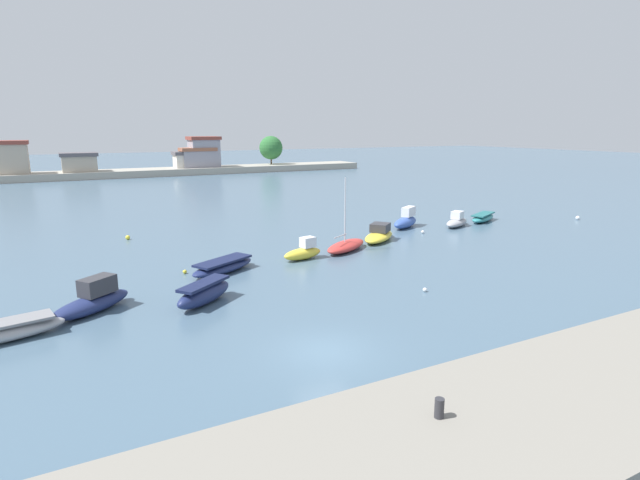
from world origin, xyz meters
The scene contains 19 objects.
ground_plane centered at (0.00, 0.00, 0.00)m, with size 400.00×400.00×0.00m, color #476075.
seawall_embankment centered at (0.00, -10.00, 1.20)m, with size 64.11×6.03×2.40m, color gray.
mooring_bollard centered at (-1.69, -9.31, 2.67)m, with size 0.25×0.25×0.54m, color #2D2D33.
moored_boat_0 centered at (-12.73, 8.10, 0.44)m, with size 5.37×2.58×0.91m.
moored_boat_1 centered at (-8.78, 10.27, 0.65)m, with size 4.85×4.19×1.84m.
moored_boat_2 centered at (-3.10, 8.74, 0.61)m, with size 4.25×3.68×1.26m.
moored_boat_3 centered at (-0.26, 14.40, 0.42)m, with size 5.61×4.13×0.89m.
moored_boat_4 centered at (6.20, 14.97, 0.58)m, with size 3.48×1.78×1.66m.
moored_boat_5 centered at (10.44, 15.77, 0.42)m, with size 5.32×4.12×5.97m.
moored_boat_6 centered at (14.96, 17.64, 0.53)m, with size 5.28×4.74×1.50m.
moored_boat_7 centered at (20.78, 21.41, 0.71)m, with size 4.57×3.50×2.00m.
moored_boat_8 centered at (25.68, 19.42, 0.52)m, with size 4.49×3.32×1.54m.
moored_boat_9 centered at (30.11, 20.22, 0.40)m, with size 5.13×3.57×0.84m.
mooring_buoy_0 centered at (20.37, 18.24, 0.15)m, with size 0.30×0.30×0.30m, color white.
mooring_buoy_1 centered at (-4.74, 28.45, 0.20)m, with size 0.40×0.40×0.40m, color yellow.
mooring_buoy_2 centered at (-2.71, 15.27, 0.14)m, with size 0.28×0.28×0.28m, color yellow.
mooring_buoy_3 centered at (39.94, 16.08, 0.21)m, with size 0.42×0.42×0.42m, color white.
mooring_buoy_4 centered at (9.34, 4.50, 0.13)m, with size 0.26×0.26×0.26m, color white.
distant_shoreline centered at (-1.78, 91.38, 2.55)m, with size 112.27×8.28×8.18m.
Camera 1 is at (-9.88, -18.20, 9.76)m, focal length 28.07 mm.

